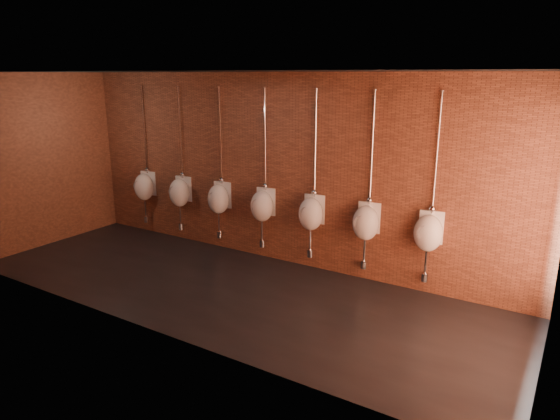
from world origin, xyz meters
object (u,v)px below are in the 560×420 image
at_px(urinal_4, 311,213).
at_px(urinal_6, 428,232).
at_px(urinal_2, 219,198).
at_px(urinal_5, 366,222).
at_px(urinal_1, 180,192).
at_px(urinal_0, 144,186).
at_px(urinal_3, 262,205).

relative_size(urinal_4, urinal_6, 1.00).
height_order(urinal_2, urinal_5, same).
bearing_deg(urinal_4, urinal_2, 180.00).
xyz_separation_m(urinal_2, urinal_5, (2.86, 0.00, 0.00)).
bearing_deg(urinal_4, urinal_1, 180.00).
bearing_deg(urinal_1, urinal_4, 0.00).
relative_size(urinal_0, urinal_6, 1.00).
distance_m(urinal_4, urinal_5, 0.95).
distance_m(urinal_4, urinal_6, 1.90).
bearing_deg(urinal_1, urinal_3, 0.00).
distance_m(urinal_3, urinal_5, 1.90).
xyz_separation_m(urinal_0, urinal_6, (5.71, 0.00, 0.00)).
xyz_separation_m(urinal_1, urinal_5, (3.81, 0.00, 0.00)).
height_order(urinal_0, urinal_4, same).
xyz_separation_m(urinal_1, urinal_3, (1.90, 0.00, 0.00)).
bearing_deg(urinal_2, urinal_5, 0.00).
bearing_deg(urinal_5, urinal_6, 0.00).
bearing_deg(urinal_6, urinal_2, 180.00).
height_order(urinal_0, urinal_5, same).
bearing_deg(urinal_2, urinal_3, 0.00).
bearing_deg(urinal_5, urinal_0, 180.00).
distance_m(urinal_1, urinal_5, 3.81).
height_order(urinal_1, urinal_2, same).
xyz_separation_m(urinal_2, urinal_3, (0.95, 0.00, 0.00)).
bearing_deg(urinal_2, urinal_6, 0.00).
bearing_deg(urinal_0, urinal_5, 0.00).
bearing_deg(urinal_5, urinal_2, 180.00).
relative_size(urinal_5, urinal_6, 1.00).
relative_size(urinal_2, urinal_4, 1.00).
bearing_deg(urinal_4, urinal_3, 180.00).
xyz_separation_m(urinal_3, urinal_5, (1.90, 0.00, 0.00)).
distance_m(urinal_1, urinal_6, 4.76).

